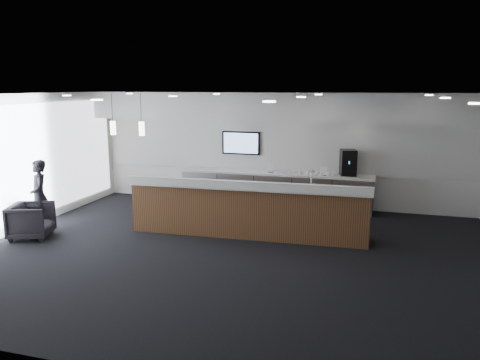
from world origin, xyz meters
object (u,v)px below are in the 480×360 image
(service_counter, at_px, (248,209))
(lounge_guest, at_px, (40,196))
(armchair, at_px, (31,221))
(coffee_machine, at_px, (348,163))

(service_counter, bearing_deg, lounge_guest, -170.32)
(service_counter, bearing_deg, armchair, -163.97)
(service_counter, height_order, coffee_machine, coffee_machine)
(service_counter, height_order, lounge_guest, lounge_guest)
(service_counter, xyz_separation_m, armchair, (-4.33, -1.45, -0.21))
(lounge_guest, bearing_deg, coffee_machine, 73.79)
(service_counter, relative_size, coffee_machine, 7.89)
(armchair, height_order, lounge_guest, lounge_guest)
(coffee_machine, relative_size, armchair, 0.80)
(coffee_machine, bearing_deg, service_counter, -140.97)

